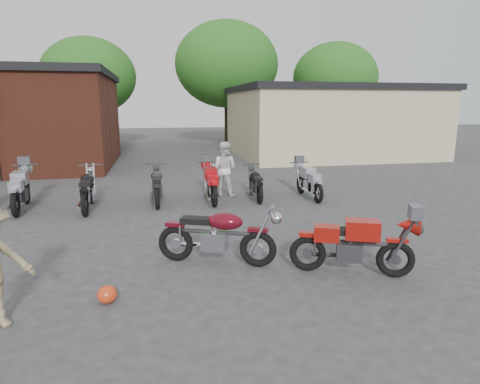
{
  "coord_description": "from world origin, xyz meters",
  "views": [
    {
      "loc": [
        -1.0,
        -6.18,
        2.77
      ],
      "look_at": [
        0.77,
        2.22,
        0.9
      ],
      "focal_mm": 30.0,
      "sensor_mm": 36.0,
      "label": 1
    }
  ],
  "objects": [
    {
      "name": "tree_1",
      "position": [
        -5.0,
        22.0,
        3.7
      ],
      "size": [
        5.92,
        5.92,
        7.4
      ],
      "primitive_type": null,
      "color": "#215A18",
      "rests_on": "ground"
    },
    {
      "name": "ground",
      "position": [
        0.0,
        0.0,
        0.0
      ],
      "size": [
        90.0,
        90.0,
        0.0
      ],
      "primitive_type": "plane",
      "color": "#333336"
    },
    {
      "name": "tree_3",
      "position": [
        12.0,
        22.0,
        3.8
      ],
      "size": [
        6.08,
        6.08,
        7.6
      ],
      "primitive_type": null,
      "color": "#215A18",
      "rests_on": "ground"
    },
    {
      "name": "row_bike_6",
      "position": [
        3.5,
        5.04,
        0.55
      ],
      "size": [
        0.64,
        1.89,
        1.1
      ],
      "primitive_type": null,
      "rotation": [
        0.0,
        0.0,
        1.58
      ],
      "color": "#9A9EA8",
      "rests_on": "ground"
    },
    {
      "name": "stucco_building",
      "position": [
        8.5,
        15.0,
        1.75
      ],
      "size": [
        10.0,
        8.0,
        3.5
      ],
      "primitive_type": "cube",
      "color": "#BCB486",
      "rests_on": "ground"
    },
    {
      "name": "person_light",
      "position": [
        1.03,
        5.85,
        0.84
      ],
      "size": [
        1.02,
        0.95,
        1.69
      ],
      "primitive_type": "imported",
      "rotation": [
        0.0,
        0.0,
        2.65
      ],
      "color": "silver",
      "rests_on": "ground"
    },
    {
      "name": "sportbike",
      "position": [
        2.13,
        -0.44,
        0.57
      ],
      "size": [
        2.05,
        1.35,
        1.13
      ],
      "primitive_type": null,
      "rotation": [
        0.0,
        0.0,
        -0.4
      ],
      "color": "#A1140D",
      "rests_on": "ground"
    },
    {
      "name": "row_bike_3",
      "position": [
        -1.01,
        5.32,
        0.57
      ],
      "size": [
        0.67,
        1.98,
        1.15
      ],
      "primitive_type": null,
      "rotation": [
        0.0,
        0.0,
        1.56
      ],
      "color": "#232426",
      "rests_on": "ground"
    },
    {
      "name": "row_bike_4",
      "position": [
        0.54,
        5.26,
        0.58
      ],
      "size": [
        0.69,
        2.02,
        1.17
      ],
      "primitive_type": null,
      "rotation": [
        0.0,
        0.0,
        1.56
      ],
      "color": "red",
      "rests_on": "ground"
    },
    {
      "name": "vintage_motorcycle",
      "position": [
        0.01,
        0.46,
        0.6
      ],
      "size": [
        2.17,
        1.43,
        1.2
      ],
      "primitive_type": null,
      "rotation": [
        0.0,
        0.0,
        -0.4
      ],
      "color": "#590B16",
      "rests_on": "ground"
    },
    {
      "name": "helmet",
      "position": [
        -1.77,
        -0.64,
        0.13
      ],
      "size": [
        0.37,
        0.37,
        0.26
      ],
      "primitive_type": "ellipsoid",
      "rotation": [
        0.0,
        0.0,
        0.4
      ],
      "color": "red",
      "rests_on": "ground"
    },
    {
      "name": "row_bike_1",
      "position": [
        -4.59,
        5.27,
        0.61
      ],
      "size": [
        0.94,
        2.18,
        1.23
      ],
      "primitive_type": null,
      "rotation": [
        0.0,
        0.0,
        1.69
      ],
      "color": "gray",
      "rests_on": "ground"
    },
    {
      "name": "tree_2",
      "position": [
        4.0,
        22.0,
        4.4
      ],
      "size": [
        7.04,
        7.04,
        8.8
      ],
      "primitive_type": null,
      "color": "#215A18",
      "rests_on": "ground"
    },
    {
      "name": "row_bike_5",
      "position": [
        1.89,
        5.27,
        0.52
      ],
      "size": [
        0.72,
        1.85,
        1.05
      ],
      "primitive_type": null,
      "rotation": [
        0.0,
        0.0,
        1.5
      ],
      "color": "black",
      "rests_on": "ground"
    },
    {
      "name": "row_bike_2",
      "position": [
        -2.84,
        4.99,
        0.6
      ],
      "size": [
        0.77,
        2.11,
        1.21
      ],
      "primitive_type": null,
      "rotation": [
        0.0,
        0.0,
        1.61
      ],
      "color": "black",
      "rests_on": "ground"
    }
  ]
}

